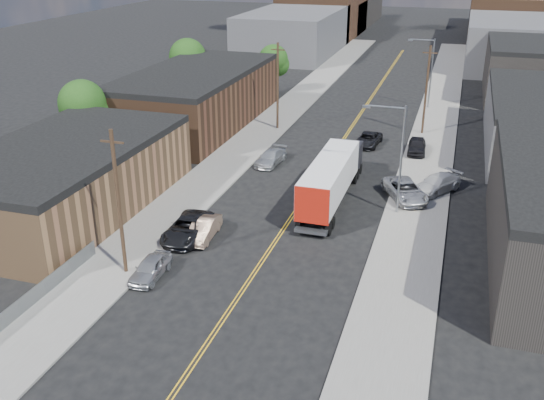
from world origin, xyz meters
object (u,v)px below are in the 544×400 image
Objects in this scene: car_left_d at (271,157)px; car_right_lot_b at (437,184)px; car_left_a at (150,268)px; car_ahead_truck at (368,140)px; car_right_lot_a at (405,190)px; car_right_lot_c at (417,146)px; car_left_c at (188,228)px; car_left_b at (203,229)px; semi_truck at (333,175)px.

car_left_d is 16.39m from car_right_lot_b.
car_ahead_truck is (9.29, 32.00, -0.02)m from car_left_a.
car_right_lot_a reaches higher than car_ahead_truck.
car_left_a is 0.73× the size of car_right_lot_a.
car_right_lot_c is at bearing 137.41° from car_right_lot_b.
car_left_d is (1.01, 23.26, 0.00)m from car_left_a.
car_ahead_truck is at bearing 72.46° from car_left_a.
car_right_lot_a is at bearing -64.03° from car_ahead_truck.
car_left_c is at bearing -87.42° from car_left_d.
car_right_lot_a is 1.26× the size of car_right_lot_c.
car_left_a is 6.42m from car_left_b.
car_right_lot_c is (-2.62, 10.13, 0.02)m from car_right_lot_b.
car_right_lot_a reaches higher than car_right_lot_c.
semi_truck reaches higher than car_left_b.
semi_truck is 2.68× the size of car_left_c.
semi_truck is 2.73× the size of car_right_lot_a.
car_right_lot_c is (5.83, 14.32, -1.38)m from semi_truck.
car_ahead_truck is at bearing 157.27° from car_right_lot_b.
semi_truck is 3.15× the size of car_ahead_truck.
car_left_a is 0.91× the size of car_right_lot_c.
car_ahead_truck is at bearing 162.36° from car_right_lot_c.
car_right_lot_c reaches higher than car_left_c.
car_left_b is at bearing -122.03° from car_right_lot_c.
car_right_lot_a is 3.55m from car_right_lot_b.
car_left_c is 22.52m from car_right_lot_b.
car_ahead_truck is (9.36, 26.00, -0.12)m from car_left_c.
car_left_d is at bearing 84.42° from car_left_c.
semi_truck is at bearing 60.56° from car_left_a.
semi_truck is 3.44× the size of car_right_lot_c.
car_left_d is at bearing -156.80° from car_right_lot_b.
car_left_c is at bearing -130.01° from semi_truck.
semi_truck is 3.19× the size of car_left_d.
car_right_lot_b is at bearing 26.78° from semi_truck.
car_right_lot_b is 1.05× the size of car_ahead_truck.
car_left_a is 33.91m from car_right_lot_c.
car_right_lot_b is (16.15, -2.76, 0.19)m from car_left_d.
car_left_c is 1.17× the size of car_ahead_truck.
car_left_d is at bearing 132.10° from car_right_lot_a.
car_left_c is at bearing -123.66° from car_right_lot_c.
car_right_lot_a is 1.10× the size of car_right_lot_b.
car_left_b is 17.91m from car_right_lot_a.
car_left_b is (1.05, 6.34, 0.04)m from car_left_a.
car_ahead_truck is at bearing 84.14° from car_right_lot_a.
car_right_lot_a is (5.94, 1.69, -1.36)m from semi_truck.
car_left_a is 0.91× the size of car_left_b.
semi_truck is 3.44× the size of car_left_b.
car_ahead_truck is (-5.24, 1.37, -0.23)m from car_right_lot_c.
car_right_lot_c is at bearing 57.31° from car_left_c.
car_right_lot_c is at bearing 63.71° from car_right_lot_a.
car_ahead_truck is (-5.36, 14.00, -0.25)m from car_right_lot_a.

